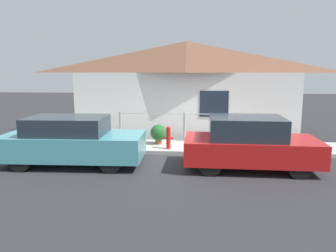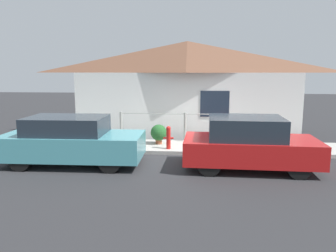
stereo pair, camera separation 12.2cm
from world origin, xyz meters
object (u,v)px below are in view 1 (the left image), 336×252
object	(u,v)px
car_right	(249,143)
car_left	(72,141)
fire_hydrant	(168,137)
potted_plant_near_hydrant	(158,133)

from	to	relation	value
car_right	car_left	bearing A→B (deg)	-178.32
car_left	fire_hydrant	distance (m)	3.14
car_right	potted_plant_near_hydrant	world-z (taller)	car_right
car_left	potted_plant_near_hydrant	xyz separation A→B (m)	(2.24, 2.38, -0.19)
car_right	fire_hydrant	bearing A→B (deg)	146.46
fire_hydrant	potted_plant_near_hydrant	distance (m)	0.82
car_right	fire_hydrant	size ratio (longest dim) A/B	4.75
fire_hydrant	potted_plant_near_hydrant	world-z (taller)	fire_hydrant
fire_hydrant	potted_plant_near_hydrant	xyz separation A→B (m)	(-0.41, 0.72, -0.01)
fire_hydrant	potted_plant_near_hydrant	size ratio (longest dim) A/B	1.11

